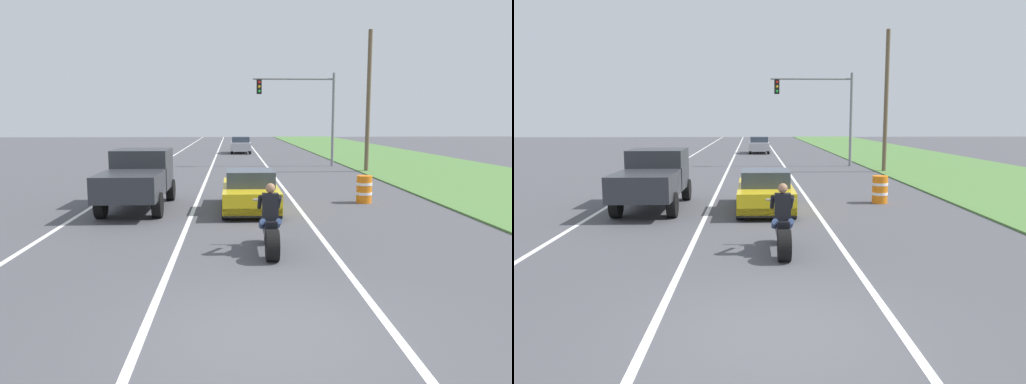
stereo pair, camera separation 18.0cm
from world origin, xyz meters
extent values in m
plane|color=#4C4C51|center=(0.00, 0.00, 0.00)|extent=(160.00, 160.00, 0.00)
cube|color=white|center=(-5.40, 20.00, 0.00)|extent=(0.14, 120.00, 0.01)
cube|color=white|center=(1.80, 20.00, 0.00)|extent=(0.14, 120.00, 0.01)
cube|color=white|center=(-1.80, 20.00, 0.00)|extent=(0.14, 120.00, 0.01)
cube|color=#517F3D|center=(11.92, 20.00, 0.03)|extent=(10.00, 120.00, 0.06)
cylinder|color=black|center=(0.36, 3.65, 0.35)|extent=(0.28, 0.69, 0.69)
cylinder|color=black|center=(0.36, 5.20, 0.31)|extent=(0.12, 0.63, 0.63)
cube|color=black|center=(0.36, 4.47, 0.61)|extent=(0.28, 1.10, 0.36)
cylinder|color=#B2B2B7|center=(0.36, 5.12, 0.68)|extent=(0.08, 0.36, 0.73)
cylinder|color=#A5A5AA|center=(0.36, 5.10, 1.11)|extent=(0.70, 0.05, 0.05)
cube|color=black|center=(0.36, 4.24, 1.09)|extent=(0.36, 0.24, 0.60)
sphere|color=#9E7051|center=(0.36, 4.24, 1.51)|extent=(0.22, 0.22, 0.22)
cylinder|color=#384C7A|center=(0.18, 4.27, 0.69)|extent=(0.14, 0.47, 0.32)
cylinder|color=black|center=(0.14, 4.54, 1.14)|extent=(0.10, 0.51, 0.40)
cylinder|color=#384C7A|center=(0.54, 4.27, 0.69)|extent=(0.14, 0.47, 0.32)
cylinder|color=black|center=(0.58, 4.54, 1.14)|extent=(0.10, 0.51, 0.40)
cube|color=yellow|center=(0.11, 9.76, 0.53)|extent=(1.80, 4.30, 0.64)
cube|color=#333D4C|center=(0.11, 9.56, 1.11)|extent=(1.56, 1.70, 0.52)
cube|color=black|center=(0.11, 7.71, 0.29)|extent=(1.76, 0.20, 0.28)
cylinder|color=black|center=(-0.69, 11.36, 0.32)|extent=(0.24, 0.64, 0.64)
cylinder|color=black|center=(0.91, 11.36, 0.32)|extent=(0.24, 0.64, 0.64)
cylinder|color=black|center=(-0.69, 8.16, 0.32)|extent=(0.24, 0.64, 0.64)
cylinder|color=black|center=(0.91, 8.16, 0.32)|extent=(0.24, 0.64, 0.64)
cube|color=#2D3035|center=(-3.68, 11.08, 1.28)|extent=(1.90, 2.10, 1.40)
cube|color=#333D4C|center=(-3.68, 11.43, 1.67)|extent=(1.67, 0.29, 0.57)
cube|color=#2D3035|center=(-3.68, 8.83, 0.98)|extent=(1.90, 2.70, 0.80)
cylinder|color=black|center=(-4.55, 11.88, 0.40)|extent=(0.28, 0.80, 0.80)
cylinder|color=black|center=(-2.81, 11.88, 0.40)|extent=(0.28, 0.80, 0.80)
cylinder|color=black|center=(-4.55, 8.53, 0.40)|extent=(0.28, 0.80, 0.80)
cylinder|color=black|center=(-2.81, 8.53, 0.40)|extent=(0.28, 0.80, 0.80)
cylinder|color=gray|center=(6.12, 25.28, 3.00)|extent=(0.18, 0.18, 6.00)
cylinder|color=gray|center=(3.51, 25.28, 5.60)|extent=(5.22, 0.12, 0.12)
cube|color=black|center=(1.30, 25.28, 5.10)|extent=(0.32, 0.24, 0.90)
sphere|color=red|center=(1.30, 25.14, 5.38)|extent=(0.16, 0.16, 0.16)
sphere|color=orange|center=(1.30, 25.14, 5.10)|extent=(0.16, 0.16, 0.16)
sphere|color=green|center=(1.30, 25.14, 4.82)|extent=(0.16, 0.16, 0.16)
cylinder|color=brown|center=(7.40, 21.69, 4.03)|extent=(0.24, 0.24, 8.07)
cylinder|color=orange|center=(4.35, 10.95, 0.50)|extent=(0.56, 0.56, 1.00)
cylinder|color=white|center=(4.35, 10.95, 0.70)|extent=(0.58, 0.58, 0.10)
cylinder|color=white|center=(4.35, 10.95, 0.35)|extent=(0.58, 0.58, 0.10)
cube|color=#B2B2B7|center=(0.34, 38.05, 0.65)|extent=(1.76, 4.00, 0.70)
cube|color=#333D4C|center=(0.34, 37.85, 1.25)|extent=(1.56, 2.00, 0.50)
cylinder|color=black|center=(-0.46, 39.45, 0.30)|extent=(0.20, 0.60, 0.60)
cylinder|color=black|center=(1.14, 39.45, 0.30)|extent=(0.20, 0.60, 0.60)
cylinder|color=black|center=(-0.46, 36.65, 0.30)|extent=(0.20, 0.60, 0.60)
cylinder|color=black|center=(1.14, 36.65, 0.30)|extent=(0.20, 0.60, 0.60)
camera|label=1|loc=(-0.51, -6.56, 3.03)|focal=34.33mm
camera|label=2|loc=(-0.33, -6.57, 3.03)|focal=34.33mm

